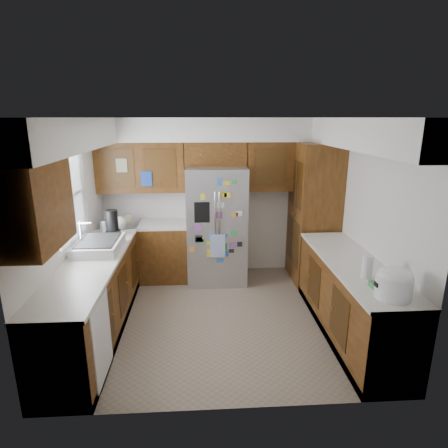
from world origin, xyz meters
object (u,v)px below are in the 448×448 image
(pantry, at_px, (314,213))
(rice_cooker, at_px, (394,282))
(fridge, at_px, (216,225))
(paper_towel, at_px, (367,266))

(pantry, height_order, rice_cooker, pantry)
(pantry, height_order, fridge, pantry)
(rice_cooker, distance_m, paper_towel, 0.45)
(fridge, distance_m, paper_towel, 2.56)
(pantry, relative_size, paper_towel, 8.86)
(rice_cooker, bearing_deg, pantry, 89.99)
(pantry, height_order, paper_towel, pantry)
(fridge, height_order, paper_towel, fridge)
(pantry, bearing_deg, rice_cooker, -90.01)
(fridge, bearing_deg, rice_cooker, -59.52)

